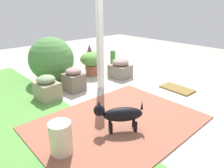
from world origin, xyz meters
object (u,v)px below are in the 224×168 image
Objects in this scene: doormat at (177,89)px; stone_planter_nearest at (120,68)px; stone_planter_mid at (74,80)px; ceramic_urn at (61,138)px; porch_pillar at (100,28)px; dog at (119,114)px; round_shrub at (51,59)px; stone_planter_far at (47,88)px; terracotta_pot_broad at (92,61)px; terracotta_pot_tall at (113,64)px; terracotta_pot_spiky at (90,56)px.

stone_planter_nearest is at bearing 13.73° from doormat.
stone_planter_mid reaches higher than ceramic_urn.
dog is at bearing 149.34° from porch_pillar.
round_shrub is at bearing -25.50° from ceramic_urn.
stone_planter_far is 1.61m from ceramic_urn.
porch_pillar is at bearing -30.66° from dog.
round_shrub reaches higher than stone_planter_nearest.
stone_planter_nearest is 0.72m from terracotta_pot_broad.
stone_planter_mid is at bearing -37.12° from ceramic_urn.
porch_pillar is at bearing -103.08° from stone_planter_far.
terracotta_pot_tall is at bearing -53.38° from ceramic_urn.
ceramic_urn is 2.75m from doormat.
stone_planter_nearest is at bearing 156.71° from terracotta_pot_tall.
doormat is at bearing -131.49° from stone_planter_mid.
stone_planter_nearest is at bearing -91.50° from stone_planter_far.
stone_planter_mid is 1.02m from terracotta_pot_broad.
porch_pillar reaches higher than stone_planter_mid.
porch_pillar reaches higher than terracotta_pot_spiky.
stone_planter_far reaches higher than ceramic_urn.
stone_planter_mid is at bearing 132.16° from terracotta_pot_spiky.
terracotta_pot_spiky is 3.22m from dog.
porch_pillar is 1.41m from round_shrub.
porch_pillar is at bearing -52.42° from ceramic_urn.
porch_pillar is at bearing 124.99° from terracotta_pot_tall.
doormat is at bearing -166.27° from stone_planter_nearest.
ceramic_urn is (-1.51, 0.57, -0.01)m from stone_planter_far.
dog is at bearing 139.01° from terracotta_pot_tall.
stone_planter_nearest is 0.79× the size of dog.
round_shrub is (0.89, 1.29, 0.27)m from stone_planter_nearest.
stone_planter_far is at bearing 57.35° from doormat.
stone_planter_nearest is at bearing -58.80° from ceramic_urn.
ceramic_urn is at bearing 126.62° from terracotta_pot_tall.
terracotta_pot_tall is at bearing -23.29° from stone_planter_nearest.
porch_pillar is 5.11× the size of stone_planter_mid.
round_shrub is 1.33m from terracotta_pot_spiky.
porch_pillar reaches higher than dog.
stone_planter_mid reaches higher than doormat.
porch_pillar is 5.25× the size of stone_planter_far.
round_shrub is 2.80m from doormat.
round_shrub is at bearing 35.85° from doormat.
round_shrub is at bearing 2.00° from stone_planter_mid.
terracotta_pot_broad is (0.79, -0.38, -0.87)m from porch_pillar.
dog is (-2.79, 1.59, -0.03)m from terracotta_pot_spiky.
terracotta_pot_broad reaches higher than doormat.
doormat is at bearing -159.56° from terracotta_pot_broad.
terracotta_pot_spiky is at bearing 0.34° from stone_planter_nearest.
ceramic_urn is at bearing 92.46° from doormat.
terracotta_pot_spiky is 0.75m from terracotta_pot_tall.
stone_planter_far is 1.13× the size of ceramic_urn.
porch_pillar is at bearing 154.41° from terracotta_pot_broad.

